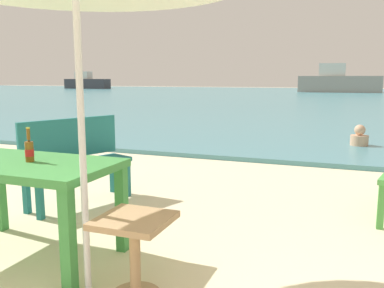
# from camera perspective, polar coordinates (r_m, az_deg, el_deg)

# --- Properties ---
(sea_water) EXTENTS (120.00, 50.00, 0.08)m
(sea_water) POSITION_cam_1_polar(r_m,az_deg,el_deg) (31.62, 18.82, 6.28)
(sea_water) COLOR teal
(sea_water) RESTS_ON ground_plane
(picnic_table_green) EXTENTS (1.40, 0.80, 0.76)m
(picnic_table_green) POSITION_cam_1_polar(r_m,az_deg,el_deg) (3.41, -22.22, -4.09)
(picnic_table_green) COLOR #3D8C42
(picnic_table_green) RESTS_ON ground_plane
(beer_bottle_amber) EXTENTS (0.07, 0.07, 0.26)m
(beer_bottle_amber) POSITION_cam_1_polar(r_m,az_deg,el_deg) (3.35, -21.78, -0.73)
(beer_bottle_amber) COLOR brown
(beer_bottle_amber) RESTS_ON picnic_table_green
(side_table_wood) EXTENTS (0.44, 0.44, 0.54)m
(side_table_wood) POSITION_cam_1_polar(r_m,az_deg,el_deg) (2.66, -8.01, -13.88)
(side_table_wood) COLOR tan
(side_table_wood) RESTS_ON ground_plane
(bench_teal_center) EXTENTS (0.77, 1.25, 0.95)m
(bench_teal_center) POSITION_cam_1_polar(r_m,az_deg,el_deg) (4.70, -15.96, -1.58)
(bench_teal_center) COLOR #237275
(bench_teal_center) RESTS_ON ground_plane
(swimmer_person) EXTENTS (0.34, 0.34, 0.41)m
(swimmer_person) POSITION_cam_1_polar(r_m,az_deg,el_deg) (8.66, 22.35, 0.86)
(swimmer_person) COLOR tan
(swimmer_person) RESTS_ON sea_water
(boat_barge) EXTENTS (5.78, 1.58, 2.10)m
(boat_barge) POSITION_cam_1_polar(r_m,az_deg,el_deg) (53.03, -14.49, 8.33)
(boat_barge) COLOR #38383F
(boat_barge) RESTS_ON sea_water
(boat_sailboat) EXTENTS (7.28, 1.99, 2.65)m
(boat_sailboat) POSITION_cam_1_polar(r_m,az_deg,el_deg) (40.65, 19.74, 8.18)
(boat_sailboat) COLOR gray
(boat_sailboat) RESTS_ON sea_water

